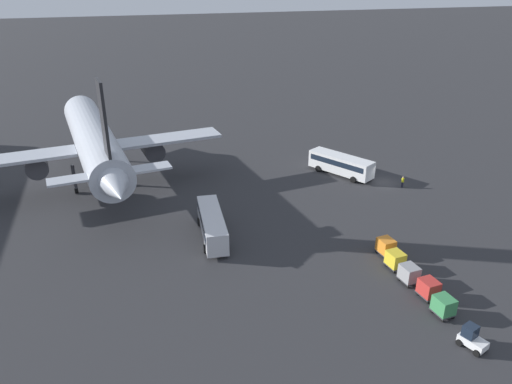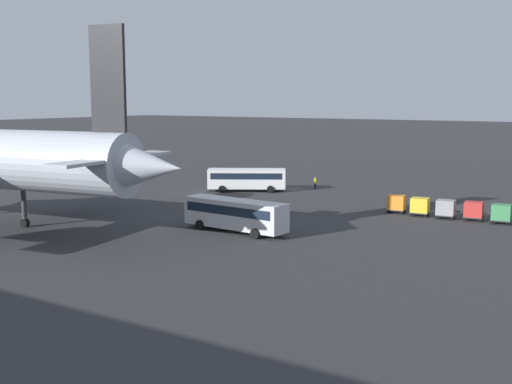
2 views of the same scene
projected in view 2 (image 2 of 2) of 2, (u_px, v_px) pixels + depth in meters
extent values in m
plane|color=#2D2D30|center=(295.00, 190.00, 92.57)|extent=(600.00, 600.00, 0.00)
cone|color=#B2B7C1|center=(144.00, 167.00, 54.08)|extent=(7.98, 6.06, 5.09)
cube|color=#B2B7C1|center=(70.00, 157.00, 71.00)|extent=(6.66, 16.39, 0.44)
cube|color=#262628|center=(108.00, 79.00, 54.43)|extent=(3.48, 0.84, 9.05)
cube|color=#B2B7C1|center=(114.00, 159.00, 55.27)|extent=(4.44, 14.89, 0.28)
cylinder|color=#38383D|center=(48.00, 175.00, 69.54)|extent=(4.54, 3.65, 3.11)
cylinder|color=#38383D|center=(24.00, 205.00, 65.24)|extent=(0.50, 0.50, 4.52)
cylinder|color=black|center=(25.00, 223.00, 65.50)|extent=(0.96, 0.62, 0.90)
cube|color=white|center=(247.00, 179.00, 90.70)|extent=(10.80, 8.05, 2.72)
cube|color=#192333|center=(247.00, 175.00, 90.63)|extent=(10.07, 7.63, 0.87)
cylinder|color=black|center=(222.00, 189.00, 89.53)|extent=(1.01, 0.77, 1.00)
cylinder|color=black|center=(224.00, 186.00, 92.43)|extent=(1.01, 0.77, 1.00)
cylinder|color=black|center=(270.00, 189.00, 89.36)|extent=(1.01, 0.77, 1.00)
cylinder|color=black|center=(271.00, 186.00, 92.26)|extent=(1.01, 0.77, 1.00)
cube|color=silver|center=(235.00, 214.00, 62.96)|extent=(11.36, 3.38, 2.76)
cube|color=#192333|center=(235.00, 209.00, 62.89)|extent=(10.47, 3.35, 0.88)
cylinder|color=black|center=(200.00, 225.00, 64.15)|extent=(1.02, 0.37, 1.00)
cylinder|color=black|center=(217.00, 221.00, 66.27)|extent=(1.02, 0.37, 1.00)
cylinder|color=black|center=(255.00, 234.00, 60.03)|extent=(1.02, 0.37, 1.00)
cylinder|color=black|center=(272.00, 229.00, 62.15)|extent=(1.02, 0.37, 1.00)
cylinder|color=#1E1E2D|center=(315.00, 186.00, 92.81)|extent=(0.32, 0.32, 0.85)
cylinder|color=yellow|center=(315.00, 181.00, 92.70)|extent=(0.38, 0.38, 0.65)
sphere|color=tan|center=(315.00, 178.00, 92.63)|extent=(0.24, 0.24, 0.24)
cube|color=#38383D|center=(501.00, 220.00, 67.24)|extent=(2.17, 1.90, 0.10)
cube|color=#38844C|center=(501.00, 212.00, 67.12)|extent=(2.07, 1.81, 1.60)
cylinder|color=black|center=(492.00, 223.00, 67.04)|extent=(0.37, 0.16, 0.36)
cylinder|color=black|center=(494.00, 221.00, 68.17)|extent=(0.37, 0.16, 0.36)
cylinder|color=black|center=(508.00, 224.00, 66.38)|extent=(0.37, 0.16, 0.36)
cylinder|color=black|center=(509.00, 222.00, 67.51)|extent=(0.37, 0.16, 0.36)
cube|color=#38383D|center=(473.00, 217.00, 68.97)|extent=(2.17, 1.90, 0.10)
cube|color=#B72D28|center=(474.00, 209.00, 68.85)|extent=(2.07, 1.81, 1.60)
cylinder|color=black|center=(465.00, 219.00, 68.77)|extent=(0.37, 0.16, 0.36)
cylinder|color=black|center=(467.00, 217.00, 69.90)|extent=(0.37, 0.16, 0.36)
cylinder|color=black|center=(480.00, 221.00, 68.11)|extent=(0.37, 0.16, 0.36)
cylinder|color=black|center=(481.00, 219.00, 69.24)|extent=(0.37, 0.16, 0.36)
cube|color=#38383D|center=(445.00, 215.00, 70.11)|extent=(2.17, 1.90, 0.10)
cube|color=gray|center=(446.00, 207.00, 69.99)|extent=(2.07, 1.81, 1.60)
cylinder|color=black|center=(437.00, 217.00, 69.91)|extent=(0.37, 0.16, 0.36)
cylinder|color=black|center=(439.00, 216.00, 71.04)|extent=(0.37, 0.16, 0.36)
cylinder|color=black|center=(451.00, 219.00, 69.25)|extent=(0.37, 0.16, 0.36)
cylinder|color=black|center=(453.00, 217.00, 70.38)|extent=(0.37, 0.16, 0.36)
cube|color=#38383D|center=(420.00, 212.00, 71.67)|extent=(2.17, 1.90, 0.10)
cube|color=gold|center=(420.00, 205.00, 71.55)|extent=(2.07, 1.81, 1.60)
cylinder|color=black|center=(412.00, 215.00, 71.46)|extent=(0.37, 0.16, 0.36)
cylinder|color=black|center=(414.00, 213.00, 72.60)|extent=(0.37, 0.16, 0.36)
cylinder|color=black|center=(425.00, 216.00, 70.80)|extent=(0.37, 0.16, 0.36)
cylinder|color=black|center=(428.00, 214.00, 71.94)|extent=(0.37, 0.16, 0.36)
cube|color=#38383D|center=(396.00, 210.00, 73.57)|extent=(2.17, 1.90, 0.10)
cube|color=orange|center=(397.00, 202.00, 73.44)|extent=(2.07, 1.81, 1.60)
cylinder|color=black|center=(388.00, 212.00, 73.36)|extent=(0.37, 0.16, 0.36)
cylinder|color=black|center=(391.00, 210.00, 74.50)|extent=(0.37, 0.16, 0.36)
cylinder|color=black|center=(402.00, 213.00, 72.70)|extent=(0.37, 0.16, 0.36)
cylinder|color=black|center=(404.00, 211.00, 73.84)|extent=(0.37, 0.16, 0.36)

